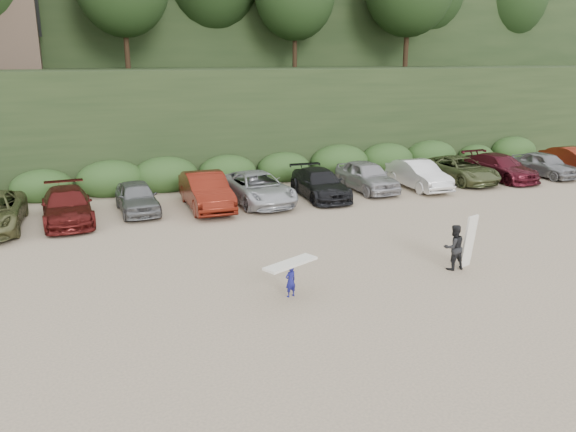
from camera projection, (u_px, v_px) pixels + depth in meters
name	position (u px, v px, depth m)	size (l,w,h in m)	color
ground	(334.00, 280.00, 17.32)	(120.00, 120.00, 0.00)	tan
hillside_backdrop	(139.00, 0.00, 46.25)	(90.00, 41.50, 28.00)	black
parked_cars	(278.00, 186.00, 26.75)	(39.16, 5.68, 1.61)	silver
child_surfer	(291.00, 273.00, 15.92)	(1.80, 1.13, 1.05)	navy
adult_surfer	(455.00, 247.00, 18.02)	(1.21, 0.61, 1.76)	black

